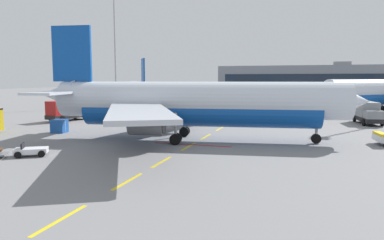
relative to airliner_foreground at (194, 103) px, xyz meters
name	(u,v)px	position (x,y,z in m)	size (l,w,h in m)	color
apron_paint_markings	(224,126)	(0.60, 12.25, -3.95)	(8.00, 94.33, 0.01)	yellow
airliner_foreground	(194,103)	(0.00, 0.00, 0.00)	(34.77, 34.22, 12.20)	silver
airliner_far_center	(137,89)	(-33.70, 55.33, -0.25)	(28.24, 30.18, 11.41)	silver
catering_truck	(368,112)	(19.79, 21.26, -2.30)	(3.50, 7.29, 3.14)	black
fuel_service_truck	(67,110)	(-24.07, 11.34, -2.30)	(3.96, 7.37, 3.14)	black
uld_cargo_container	(59,126)	(-17.19, 0.43, -3.15)	(1.82, 1.79, 1.60)	#194C9E
apron_light_mast_near	(115,27)	(-31.61, 39.93, 14.44)	(1.80, 1.80, 30.28)	slate
terminal_satellite	(313,81)	(13.31, 111.33, 1.69)	(68.32, 27.21, 12.85)	gray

